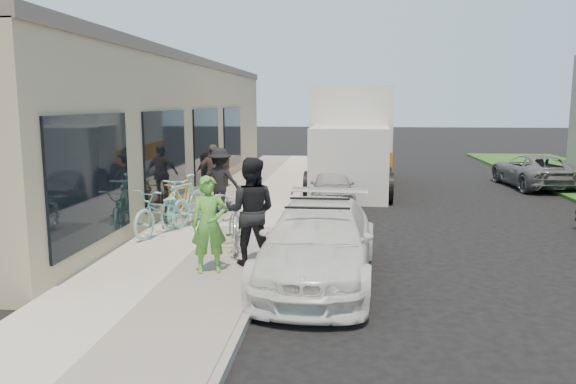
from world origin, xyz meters
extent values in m
plane|color=black|center=(0.00, 0.00, 0.00)|extent=(120.00, 120.00, 0.00)
cube|color=beige|center=(-2.00, 3.00, 0.07)|extent=(3.00, 34.00, 0.15)
cube|color=gray|center=(-0.45, 3.00, 0.07)|extent=(0.12, 34.00, 0.13)
cube|color=tan|center=(-5.25, 8.00, 2.00)|extent=(3.50, 20.00, 4.00)
cube|color=#736357|center=(-5.25, 8.00, 4.10)|extent=(3.60, 20.00, 0.25)
cube|color=black|center=(-3.48, 0.00, 1.60)|extent=(0.06, 3.00, 2.20)
cube|color=black|center=(-3.48, 4.00, 1.60)|extent=(0.06, 3.00, 2.20)
cube|color=black|center=(-3.48, 8.00, 1.60)|extent=(0.06, 3.00, 2.20)
cube|color=black|center=(-3.48, 12.00, 1.60)|extent=(0.06, 3.00, 2.20)
cylinder|color=black|center=(-3.13, 2.61, 0.52)|extent=(0.05, 0.05, 0.75)
cylinder|color=black|center=(-3.23, 3.09, 0.52)|extent=(0.05, 0.05, 0.75)
cylinder|color=black|center=(-3.18, 2.85, 0.90)|extent=(0.15, 0.50, 0.05)
cube|color=black|center=(-3.38, 8.64, 0.70)|extent=(0.69, 0.34, 1.09)
cube|color=black|center=(-3.34, 9.04, 0.70)|extent=(0.69, 0.34, 1.09)
cube|color=black|center=(-3.39, 8.60, 0.76)|extent=(0.55, 0.23, 0.78)
imported|color=white|center=(0.41, -0.21, 0.63)|extent=(2.02, 4.47, 1.27)
cylinder|color=black|center=(0.41, -0.69, 1.29)|extent=(1.01, 0.04, 0.04)
cylinder|color=black|center=(0.41, 0.16, 1.29)|extent=(1.01, 0.04, 0.04)
imported|color=#A4A4AA|center=(0.45, 6.82, 0.52)|extent=(1.43, 3.12, 1.04)
cube|color=silver|center=(0.94, 7.72, 1.09)|extent=(2.37, 2.37, 2.17)
cube|color=black|center=(0.94, 7.72, 1.54)|extent=(2.11, 0.15, 1.03)
cube|color=silver|center=(1.06, 11.14, 1.77)|extent=(2.80, 4.89, 3.31)
cube|color=#C9600B|center=(1.06, 11.14, 1.03)|extent=(2.83, 4.91, 0.63)
cylinder|color=black|center=(-0.22, 7.19, 0.46)|extent=(0.32, 0.92, 0.91)
cylinder|color=black|center=(2.06, 7.10, 0.46)|extent=(0.32, 0.92, 0.91)
cylinder|color=black|center=(-0.18, 8.44, 0.46)|extent=(0.32, 0.92, 0.91)
cylinder|color=black|center=(2.10, 8.36, 0.46)|extent=(0.32, 0.92, 0.91)
cylinder|color=black|center=(-0.02, 12.78, 0.46)|extent=(0.32, 0.92, 0.91)
cylinder|color=black|center=(2.26, 12.70, 0.46)|extent=(0.32, 0.92, 0.91)
imported|color=#5A5C5F|center=(7.29, 10.86, 0.57)|extent=(2.19, 4.22, 1.14)
imported|color=silver|center=(-1.27, 1.36, 0.70)|extent=(1.13, 2.20, 1.10)
imported|color=#52A035|center=(-1.35, -0.42, 0.94)|extent=(0.67, 0.54, 1.58)
imported|color=black|center=(-0.76, 0.11, 1.07)|extent=(0.92, 0.73, 1.84)
imported|color=#8CD1C8|center=(-2.77, 2.99, 0.72)|extent=(0.99, 1.96, 1.13)
imported|color=#8CD1C8|center=(-2.96, 2.12, 0.65)|extent=(1.22, 2.00, 0.99)
imported|color=gold|center=(-3.06, 3.69, 0.60)|extent=(0.94, 1.56, 0.91)
imported|color=black|center=(-2.29, 4.52, 0.97)|extent=(1.08, 0.65, 1.63)
imported|color=brown|center=(-2.74, 5.66, 0.97)|extent=(1.01, 0.56, 1.64)
camera|label=1|loc=(0.83, -9.10, 2.88)|focal=35.00mm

